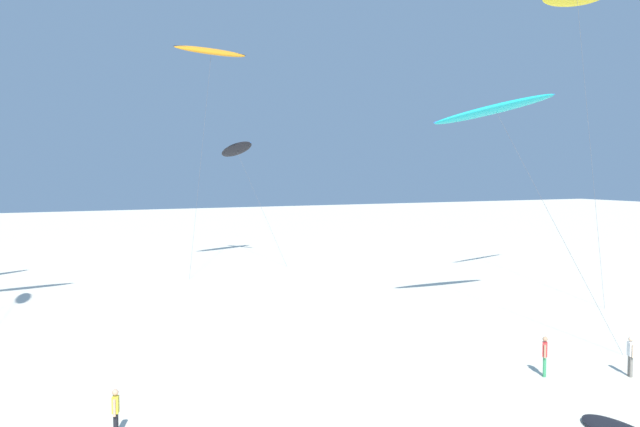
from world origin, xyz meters
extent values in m
ellipsoid|color=orange|center=(5.05, 53.17, 18.59)|extent=(7.63, 4.32, 1.14)
ellipsoid|color=black|center=(5.05, 53.17, 18.63)|extent=(7.47, 3.76, 0.69)
cylinder|color=#4C4C51|center=(3.63, 51.82, 9.24)|extent=(2.86, 2.72, 18.48)
ellipsoid|color=black|center=(10.00, 61.31, 10.73)|extent=(2.52, 4.88, 2.18)
ellipsoid|color=blue|center=(10.00, 61.31, 10.76)|extent=(1.78, 4.88, 1.56)
cylinder|color=#4C4C51|center=(11.06, 57.53, 5.32)|extent=(2.12, 7.57, 10.65)
cylinder|color=#4C4C51|center=(23.33, 29.65, 10.21)|extent=(1.53, 4.34, 20.42)
ellipsoid|color=#19B2B7|center=(14.42, 28.46, 12.26)|extent=(7.98, 2.87, 2.62)
ellipsoid|color=blue|center=(14.42, 28.46, 12.30)|extent=(7.87, 1.97, 2.26)
cylinder|color=#4C4C51|center=(14.46, 23.84, 6.08)|extent=(0.08, 9.26, 12.17)
cylinder|color=slate|center=(11.91, 16.71, 0.45)|extent=(0.14, 0.14, 0.90)
cylinder|color=slate|center=(11.85, 16.56, 0.45)|extent=(0.14, 0.14, 0.90)
cube|color=white|center=(11.88, 16.63, 1.19)|extent=(0.30, 0.36, 0.58)
cylinder|color=beige|center=(11.96, 16.82, 1.15)|extent=(0.09, 0.09, 0.56)
cylinder|color=beige|center=(11.79, 16.44, 1.15)|extent=(0.09, 0.09, 0.56)
sphere|color=beige|center=(11.88, 16.63, 1.61)|extent=(0.21, 0.21, 0.21)
cylinder|color=black|center=(-8.84, 19.25, 0.41)|extent=(0.14, 0.14, 0.81)
cylinder|color=black|center=(-8.79, 19.41, 0.41)|extent=(0.14, 0.14, 0.81)
cube|color=yellow|center=(-8.81, 19.33, 1.08)|extent=(0.29, 0.35, 0.55)
cylinder|color=tan|center=(-8.89, 19.13, 1.04)|extent=(0.09, 0.09, 0.56)
cylinder|color=tan|center=(-8.74, 19.53, 1.04)|extent=(0.09, 0.09, 0.56)
sphere|color=tan|center=(-8.81, 19.33, 1.49)|extent=(0.21, 0.21, 0.21)
cylinder|color=#338E56|center=(8.59, 18.18, 0.43)|extent=(0.14, 0.14, 0.87)
cylinder|color=#338E56|center=(8.70, 18.30, 0.43)|extent=(0.14, 0.14, 0.87)
cube|color=red|center=(8.64, 18.24, 1.17)|extent=(0.35, 0.36, 0.61)
cylinder|color=tan|center=(8.50, 18.08, 1.13)|extent=(0.09, 0.09, 0.56)
cylinder|color=tan|center=(8.79, 18.39, 1.13)|extent=(0.09, 0.09, 0.56)
sphere|color=tan|center=(8.64, 18.24, 1.61)|extent=(0.21, 0.21, 0.21)
camera|label=1|loc=(-12.57, -3.56, 8.73)|focal=39.06mm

